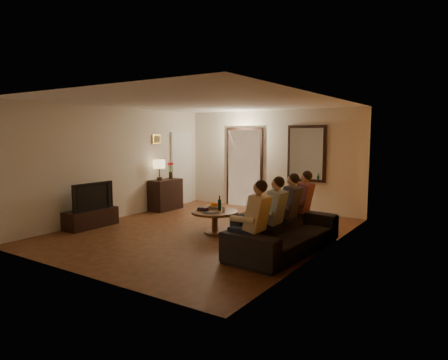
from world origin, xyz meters
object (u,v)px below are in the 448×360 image
Objects in this scene: person_c at (287,213)px; coffee_table at (215,222)px; tv at (90,196)px; dresser at (166,195)px; wine_bottle at (220,203)px; person_d at (300,208)px; person_b at (272,219)px; laptop at (211,213)px; dog at (276,224)px; tv_stand at (91,218)px; person_a at (254,226)px; table_lamp at (159,170)px; bowl at (214,207)px; sofa at (285,230)px.

person_c is 1.64m from coffee_table.
dresser is at bearing 0.00° from tv.
person_d is at bearing 15.69° from wine_bottle.
person_b is 3.65× the size of laptop.
coffee_table is at bearing -179.78° from dog.
tv_stand is 4.42m from person_d.
person_a reaches higher than laptop.
tv is 0.84× the size of person_b.
person_a reaches higher than tv.
table_lamp is 4.18m from person_d.
wine_bottle is (-1.55, 0.17, 0.01)m from person_c.
bowl reaches higher than laptop.
wine_bottle is (2.56, -1.25, 0.21)m from dresser.
person_a is 1.00× the size of person_d.
tv is 3.98m from dog.
person_c is at bearing 90.00° from person_a.
dresser reaches higher than dog.
person_a is (4.11, -2.39, -0.47)m from table_lamp.
wine_bottle is (2.56, 1.13, -0.07)m from tv.
table_lamp is at bearing 90.00° from tv_stand.
dresser is 2.40m from tv.
tv_stand is at bearing 0.00° from tv.
person_c reaches higher than bowl.
person_b reaches higher than tv.
tv reaches higher than coffee_table.
dresser is 0.75× the size of person_b.
person_c is at bearing 90.00° from person_b.
dog is (3.74, 1.31, 0.09)m from tv_stand.
person_d is at bearing 90.00° from person_a.
tv is 2.75m from coffee_table.
laptop is (0.10, -0.28, 0.24)m from coffee_table.
dog is 2.16× the size of bowl.
wine_bottle is at bearing 23.88° from tv_stand.
person_d is at bearing -69.11° from tv.
sofa is (4.21, -1.71, -0.04)m from dresser.
tv reaches higher than bowl.
person_b reaches higher than tv_stand.
coffee_table is at bearing 81.58° from sofa.
sofa is at bearing 83.66° from person_a.
person_c is 1.00× the size of person_d.
person_a is at bearing -90.00° from person_b.
person_d is 2.14× the size of dog.
person_d reaches higher than dresser.
tv_stand is 4.24m from person_c.
coffee_table is at bearing 177.66° from person_c.
dresser is at bearing 90.00° from tv_stand.
sofa is 2.04× the size of person_d.
dresser is 0.75× the size of person_a.
tv_stand is 4.44× the size of bowl.
bowl reaches higher than tv_stand.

